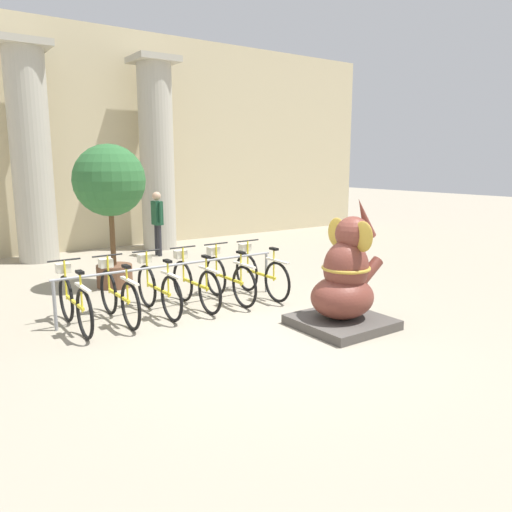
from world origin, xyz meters
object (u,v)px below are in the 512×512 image
Objects in this scene: bicycle_1 at (118,295)px; bicycle_3 at (195,283)px; elephant_statue at (345,284)px; potted_tree at (110,188)px; bicycle_4 at (228,278)px; bicycle_0 at (74,302)px; bicycle_2 at (158,288)px; bicycle_5 at (260,274)px; person_pedestrian at (157,218)px.

bicycle_3 is (1.32, -0.00, 0.00)m from bicycle_1.
potted_tree is at bearing 114.59° from elephant_statue.
bicycle_0 is at bearing 179.66° from bicycle_4.
bicycle_4 is at bearing -0.40° from bicycle_1.
bicycle_4 is (1.32, -0.03, 0.00)m from bicycle_2.
bicycle_1 is at bearing 178.76° from bicycle_5.
bicycle_4 is (1.98, -0.01, 0.00)m from bicycle_1.
bicycle_2 is at bearing 1.48° from bicycle_1.
bicycle_4 is 0.61× the size of potted_tree.
potted_tree is at bearing -129.15° from person_pedestrian.
person_pedestrian is at bearing 80.56° from bicycle_4.
elephant_statue is at bearing -72.16° from bicycle_4.
elephant_statue is 4.92m from potted_tree.
potted_tree reaches higher than bicycle_2.
bicycle_3 is at bearing 177.69° from bicycle_5.
bicycle_4 is (2.64, -0.02, 0.00)m from bicycle_0.
elephant_statue reaches higher than bicycle_5.
potted_tree reaches higher than person_pedestrian.
bicycle_3 is 1.00× the size of bicycle_5.
bicycle_1 is 5.48m from person_pedestrian.
bicycle_1 is at bearing -107.88° from potted_tree.
bicycle_2 is 0.66m from bicycle_3.
person_pedestrian is at bearing 72.93° from bicycle_3.
person_pedestrian is (0.09, 6.86, 0.34)m from elephant_statue.
bicycle_5 is (1.32, -0.05, 0.00)m from bicycle_3.
bicycle_0 is 1.98m from bicycle_3.
bicycle_0 is 1.00× the size of bicycle_3.
bicycle_3 is at bearing -73.86° from potted_tree.
bicycle_4 is at bearing 176.26° from bicycle_5.
bicycle_1 is 0.66m from bicycle_2.
bicycle_1 is 0.86× the size of elephant_statue.
elephant_statue is at bearing -33.07° from bicycle_0.
elephant_statue is (2.01, -2.18, 0.24)m from bicycle_2.
elephant_statue is 1.16× the size of person_pedestrian.
bicycle_2 is 1.98m from bicycle_5.
bicycle_1 is 1.01× the size of person_pedestrian.
potted_tree is at bearing 131.32° from bicycle_5.
bicycle_2 is (0.66, 0.02, 0.00)m from bicycle_1.
bicycle_1 is 1.00× the size of bicycle_5.
bicycle_0 is at bearing -122.18° from potted_tree.
person_pedestrian is at bearing 50.85° from potted_tree.
bicycle_5 is 4.79m from person_pedestrian.
person_pedestrian is at bearing 89.26° from elephant_statue.
bicycle_1 is 1.32m from bicycle_3.
bicycle_3 is at bearing 122.02° from elephant_statue.
bicycle_3 is 2.71m from potted_tree.
bicycle_2 is 2.62m from potted_tree.
person_pedestrian is (0.12, 4.75, 0.58)m from bicycle_5.
bicycle_4 is 1.00× the size of bicycle_5.
bicycle_2 is 1.32m from bicycle_4.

